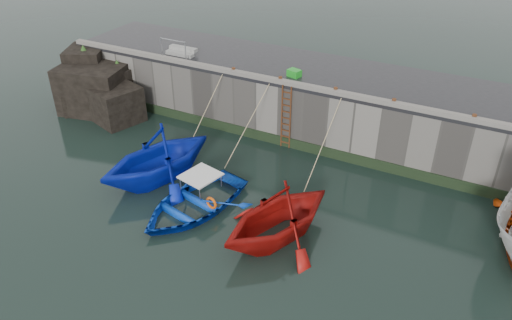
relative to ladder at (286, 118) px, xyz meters
The scene contains 20 objects.
ground 10.24m from the ladder, 78.60° to the right, with size 120.00×120.00×0.00m, color black.
quay_back 3.27m from the ladder, 52.28° to the left, with size 30.00×5.00×3.00m, color slate.
road_back 3.59m from the ladder, 52.28° to the left, with size 30.00×5.00×0.16m, color black.
kerb_back 2.62m from the ladder, ahead, with size 30.00×0.30×0.20m, color slate.
algae_back 2.41m from the ladder, ahead, with size 30.00×0.08×0.50m, color black.
rock_outcrop 10.95m from the ladder, behind, with size 5.85×4.24×3.41m.
ladder is the anchor object (origin of this frame).
boat_near_white 6.53m from the ladder, 126.47° to the right, with size 4.63×5.36×2.82m, color #0C23BF.
boat_near_white_rope 4.28m from the ladder, 161.57° to the right, with size 0.04×3.73×3.10m, color tan, non-canonical shape.
boat_near_blue 6.55m from the ladder, 100.96° to the right, with size 3.60×5.04×1.04m, color #0D41C3.
boat_near_blue_rope 2.71m from the ladder, 123.48° to the right, with size 0.04×4.62×3.10m, color tan, non-canonical shape.
boat_near_blacktrim 6.97m from the ladder, 67.72° to the right, with size 4.26×4.93×2.60m, color #9F110D.
boat_near_blacktrim_rope 3.54m from the ladder, 35.66° to the right, with size 0.04×4.65×3.10m, color tan, non-canonical shape.
fish_crate 2.18m from the ladder, 99.55° to the left, with size 0.60×0.45×0.34m, color green.
railing 7.10m from the ladder, 168.83° to the left, with size 1.60×1.05×1.00m.
bollard_a 3.47m from the ladder, behind, with size 0.18×0.18×0.28m, color #3F1E0F.
bollard_b 1.81m from the ladder, 146.14° to the left, with size 0.18×0.18×0.28m, color #3F1E0F.
bollard_c 2.81m from the ladder, ahead, with size 0.18×0.18×0.28m, color #3F1E0F.
bollard_d 5.11m from the ladder, ahead, with size 0.18×0.18×0.28m, color #3F1E0F.
bollard_e 8.19m from the ladder, ahead, with size 0.18×0.18×0.28m, color #3F1E0F.
Camera 1 is at (6.50, -9.50, 12.22)m, focal length 35.00 mm.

